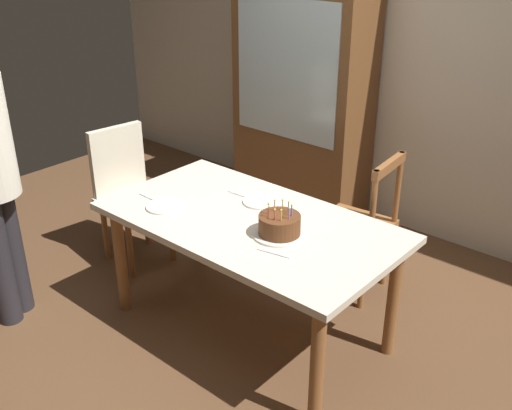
% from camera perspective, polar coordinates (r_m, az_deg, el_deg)
% --- Properties ---
extents(ground, '(6.40, 6.40, 0.00)m').
position_cam_1_polar(ground, '(3.72, -0.59, -11.55)').
color(ground, brown).
extents(back_wall, '(6.40, 0.10, 2.60)m').
position_cam_1_polar(back_wall, '(4.61, 15.13, 12.98)').
color(back_wall, beige).
rests_on(back_wall, ground).
extents(dining_table, '(1.67, 0.91, 0.74)m').
position_cam_1_polar(dining_table, '(3.36, -0.65, -2.65)').
color(dining_table, beige).
rests_on(dining_table, ground).
extents(birthday_cake, '(0.28, 0.28, 0.18)m').
position_cam_1_polar(birthday_cake, '(3.13, 2.23, -1.98)').
color(birthday_cake, silver).
rests_on(birthday_cake, dining_table).
extents(plate_near_celebrant, '(0.22, 0.22, 0.01)m').
position_cam_1_polar(plate_near_celebrant, '(3.49, -8.57, -0.12)').
color(plate_near_celebrant, white).
rests_on(plate_near_celebrant, dining_table).
extents(plate_far_side, '(0.22, 0.22, 0.01)m').
position_cam_1_polar(plate_far_side, '(3.51, 0.54, 0.34)').
color(plate_far_side, white).
rests_on(plate_far_side, dining_table).
extents(fork_near_celebrant, '(0.18, 0.02, 0.01)m').
position_cam_1_polar(fork_near_celebrant, '(3.61, -10.02, 0.66)').
color(fork_near_celebrant, silver).
rests_on(fork_near_celebrant, dining_table).
extents(fork_far_side, '(0.18, 0.03, 0.01)m').
position_cam_1_polar(fork_far_side, '(3.59, -1.52, 0.96)').
color(fork_far_side, silver).
rests_on(fork_far_side, dining_table).
extents(fork_near_guest, '(0.18, 0.05, 0.01)m').
position_cam_1_polar(fork_near_guest, '(2.99, 1.66, -4.56)').
color(fork_near_guest, silver).
rests_on(fork_near_guest, dining_table).
extents(chair_spindle_back, '(0.48, 0.48, 0.95)m').
position_cam_1_polar(chair_spindle_back, '(3.89, 9.57, -2.07)').
color(chair_spindle_back, brown).
rests_on(chair_spindle_back, ground).
extents(chair_upholstered, '(0.50, 0.49, 0.95)m').
position_cam_1_polar(chair_upholstered, '(4.30, -12.00, 1.58)').
color(chair_upholstered, beige).
rests_on(chair_upholstered, ground).
extents(china_cabinet, '(1.10, 0.45, 1.90)m').
position_cam_1_polar(china_cabinet, '(4.86, 4.39, 10.17)').
color(china_cabinet, brown).
rests_on(china_cabinet, ground).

